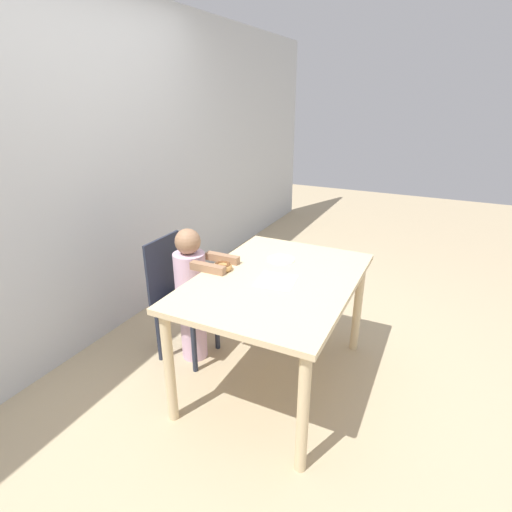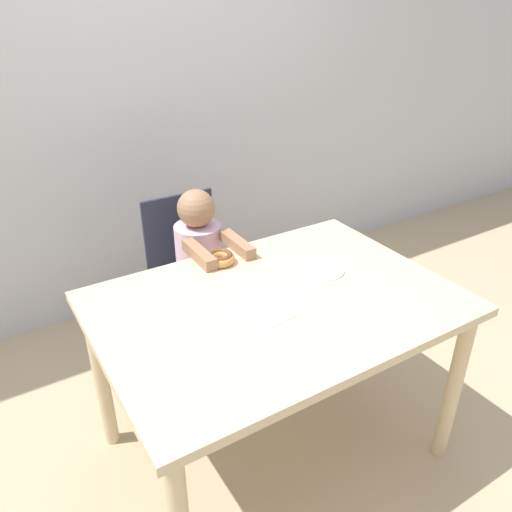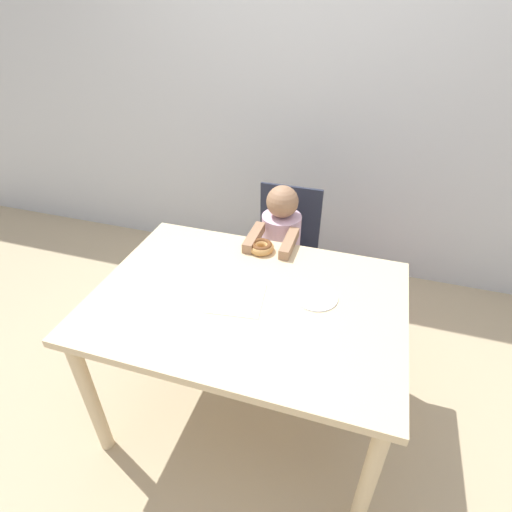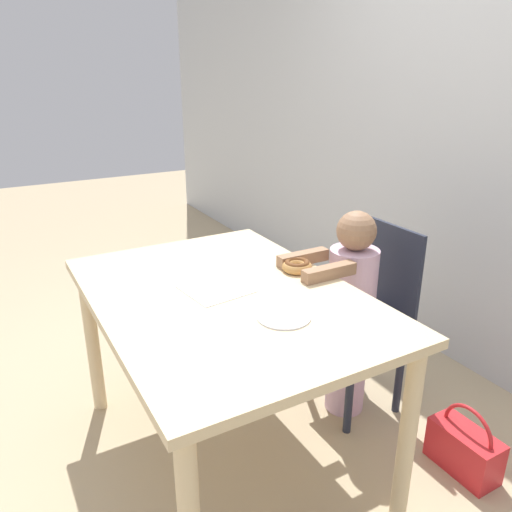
{
  "view_description": "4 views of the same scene",
  "coord_description": "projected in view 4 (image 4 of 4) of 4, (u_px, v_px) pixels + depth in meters",
  "views": [
    {
      "loc": [
        -2.03,
        -0.85,
        1.78
      ],
      "look_at": [
        -0.0,
        0.14,
        0.87
      ],
      "focal_mm": 28.0,
      "sensor_mm": 36.0,
      "label": 1
    },
    {
      "loc": [
        -0.86,
        -1.26,
        1.75
      ],
      "look_at": [
        -0.0,
        0.14,
        0.87
      ],
      "focal_mm": 35.0,
      "sensor_mm": 36.0,
      "label": 2
    },
    {
      "loc": [
        0.42,
        -1.21,
        1.84
      ],
      "look_at": [
        -0.0,
        0.14,
        0.87
      ],
      "focal_mm": 28.0,
      "sensor_mm": 36.0,
      "label": 3
    },
    {
      "loc": [
        1.53,
        -0.73,
        1.54
      ],
      "look_at": [
        -0.0,
        0.14,
        0.87
      ],
      "focal_mm": 35.0,
      "sensor_mm": 36.0,
      "label": 4
    }
  ],
  "objects": [
    {
      "name": "ground_plane",
      "position": [
        228.0,
        454.0,
        2.12
      ],
      "size": [
        12.0,
        12.0,
        0.0
      ],
      "primitive_type": "plane",
      "color": "tan"
    },
    {
      "name": "plate",
      "position": [
        284.0,
        317.0,
        1.67
      ],
      "size": [
        0.18,
        0.18,
        0.01
      ],
      "color": "white",
      "rests_on": "dining_table"
    },
    {
      "name": "donut",
      "position": [
        297.0,
        265.0,
        2.05
      ],
      "size": [
        0.12,
        0.12,
        0.05
      ],
      "color": "tan",
      "rests_on": "dining_table"
    },
    {
      "name": "handbag",
      "position": [
        464.0,
        448.0,
        2.01
      ],
      "size": [
        0.28,
        0.14,
        0.3
      ],
      "color": "red",
      "rests_on": "ground_plane"
    },
    {
      "name": "napkin",
      "position": [
        216.0,
        289.0,
        1.88
      ],
      "size": [
        0.25,
        0.25,
        0.0
      ],
      "color": "white",
      "rests_on": "dining_table"
    },
    {
      "name": "child_figure",
      "position": [
        349.0,
        313.0,
        2.24
      ],
      "size": [
        0.23,
        0.43,
        0.98
      ],
      "color": "silver",
      "rests_on": "ground_plane"
    },
    {
      "name": "dining_table",
      "position": [
        225.0,
        315.0,
        1.89
      ],
      "size": [
        1.29,
        0.92,
        0.75
      ],
      "color": "beige",
      "rests_on": "ground_plane"
    },
    {
      "name": "chair",
      "position": [
        368.0,
        319.0,
        2.32
      ],
      "size": [
        0.37,
        0.36,
        0.88
      ],
      "color": "#232838",
      "rests_on": "ground_plane"
    },
    {
      "name": "wall_back",
      "position": [
        500.0,
        133.0,
        2.35
      ],
      "size": [
        8.0,
        0.05,
        2.5
      ],
      "color": "silver",
      "rests_on": "ground_plane"
    }
  ]
}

